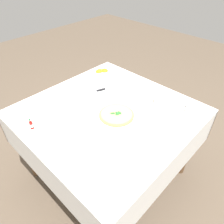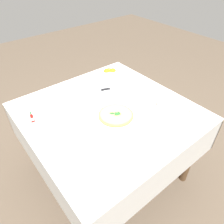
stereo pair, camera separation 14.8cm
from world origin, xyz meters
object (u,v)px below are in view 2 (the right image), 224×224
at_px(water_glass_far_left, 82,103).
at_px(napkin_folded, 100,92).
at_px(pizza, 116,115).
at_px(water_glass_near_right, 68,96).
at_px(coffee_cup_left_edge, 196,113).
at_px(citrus_bowl, 109,72).
at_px(salt_shaker, 29,121).
at_px(pizza_plate, 116,116).
at_px(hot_sauce_bottle, 32,118).
at_px(dinner_knife, 99,90).
at_px(pepper_shaker, 36,116).
at_px(coffee_cup_right_edge, 162,104).

distance_m(water_glass_far_left, napkin_folded, 0.24).
distance_m(pizza, water_glass_near_right, 0.40).
height_order(pizza, coffee_cup_left_edge, coffee_cup_left_edge).
xyz_separation_m(napkin_folded, citrus_bowl, (-0.24, -0.18, 0.02)).
bearing_deg(salt_shaker, napkin_folded, -178.94).
height_order(pizza_plate, pizza, pizza).
height_order(pizza_plate, napkin_folded, napkin_folded).
relative_size(water_glass_far_left, water_glass_near_right, 0.92).
height_order(water_glass_far_left, hot_sauce_bottle, water_glass_far_left).
distance_m(dinner_knife, pepper_shaker, 0.53).
xyz_separation_m(salt_shaker, pepper_shaker, (-0.06, -0.02, 0.00)).
relative_size(pizza, coffee_cup_left_edge, 1.86).
bearing_deg(pizza, water_glass_near_right, -65.78).
relative_size(water_glass_far_left, hot_sauce_bottle, 1.43).
bearing_deg(water_glass_far_left, hot_sauce_bottle, -15.26).
xyz_separation_m(water_glass_near_right, citrus_bowl, (-0.50, -0.14, -0.03)).
height_order(hot_sauce_bottle, pepper_shaker, hot_sauce_bottle).
distance_m(pizza_plate, salt_shaker, 0.58).
bearing_deg(pizza_plate, salt_shaker, -32.15).
bearing_deg(hot_sauce_bottle, coffee_cup_right_edge, 151.12).
height_order(water_glass_far_left, water_glass_near_right, water_glass_near_right).
height_order(water_glass_far_left, pepper_shaker, water_glass_far_left).
distance_m(pizza_plate, pizza, 0.01).
xyz_separation_m(pizza, hot_sauce_bottle, (0.46, -0.32, 0.01)).
relative_size(pizza_plate, coffee_cup_right_edge, 2.31).
xyz_separation_m(pizza_plate, dinner_knife, (-0.09, -0.32, 0.01)).
height_order(dinner_knife, citrus_bowl, citrus_bowl).
bearing_deg(pizza_plate, coffee_cup_right_edge, 159.97).
distance_m(coffee_cup_left_edge, citrus_bowl, 0.84).
bearing_deg(coffee_cup_left_edge, napkin_folded, -62.38).
bearing_deg(water_glass_far_left, citrus_bowl, -149.23).
xyz_separation_m(pizza, coffee_cup_right_edge, (-0.34, 0.12, 0.01)).
distance_m(coffee_cup_left_edge, pepper_shaker, 1.10).
relative_size(pizza, salt_shaker, 4.32).
bearing_deg(pepper_shaker, water_glass_far_left, 161.77).
bearing_deg(dinner_knife, water_glass_far_left, 44.55).
relative_size(water_glass_near_right, citrus_bowl, 0.86).
distance_m(water_glass_near_right, hot_sauce_bottle, 0.31).
distance_m(citrus_bowl, pepper_shaker, 0.80).
relative_size(water_glass_near_right, hot_sauce_bottle, 1.55).
relative_size(hot_sauce_bottle, pepper_shaker, 1.48).
bearing_deg(napkin_folded, pepper_shaker, 18.58).
height_order(pizza, dinner_knife, pizza).
height_order(napkin_folded, citrus_bowl, citrus_bowl).
xyz_separation_m(water_glass_near_right, hot_sauce_bottle, (0.30, 0.04, -0.02)).
relative_size(dinner_knife, hot_sauce_bottle, 2.27).
bearing_deg(pepper_shaker, coffee_cup_left_edge, 142.87).
height_order(napkin_folded, hot_sauce_bottle, hot_sauce_bottle).
bearing_deg(citrus_bowl, salt_shaker, 13.10).
xyz_separation_m(coffee_cup_left_edge, hot_sauce_bottle, (0.90, -0.65, 0.01)).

